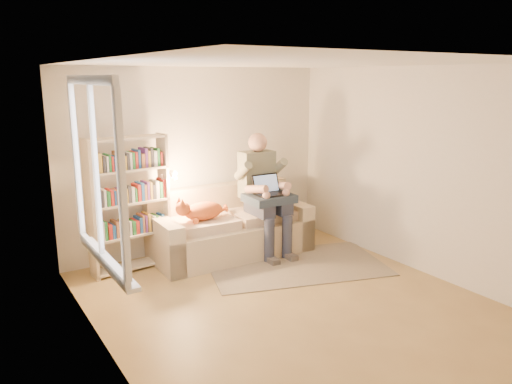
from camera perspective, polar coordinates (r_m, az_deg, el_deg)
floor at (r=5.73m, az=3.71°, el=-12.45°), size 4.50×4.50×0.00m
ceiling at (r=5.18m, az=4.14°, el=14.50°), size 4.00×4.50×0.02m
wall_left at (r=4.47m, az=-17.37°, el=-2.70°), size 0.02×4.50×2.60m
wall_right at (r=6.66m, az=17.99°, el=2.33°), size 0.02×4.50×2.60m
wall_back at (r=7.21m, az=-6.66°, el=3.66°), size 4.00×0.02×2.60m
wall_front at (r=3.80m, az=24.40°, el=-6.06°), size 4.00×0.02×2.60m
window at (r=4.65m, az=-17.44°, el=-1.14°), size 0.12×1.52×1.69m
sofa at (r=7.10m, az=-3.05°, el=-4.39°), size 2.23×1.06×0.94m
person at (r=7.02m, az=0.77°, el=0.51°), size 0.51×0.80×1.70m
cat at (r=6.64m, az=-6.66°, el=-2.20°), size 0.84×0.31×0.30m
blanket at (r=6.94m, az=2.23°, el=-0.63°), size 0.64×0.53×0.11m
laptop at (r=6.92m, az=2.18°, el=0.38°), size 0.41×0.35×0.35m
bookshelf at (r=6.55m, az=-14.32°, el=-0.60°), size 1.18×0.37×1.75m
rug at (r=6.76m, az=4.62°, el=-8.32°), size 2.60×1.98×0.01m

